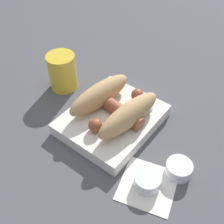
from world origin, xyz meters
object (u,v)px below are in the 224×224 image
Objects in this scene: condiment_cup_far at (178,169)px; drink_glass at (62,72)px; food_tray at (112,119)px; sausage at (117,109)px; condiment_cup_near at (147,181)px; bread_roll at (114,104)px.

drink_glass is (0.06, 0.39, 0.04)m from condiment_cup_far.
drink_glass is at bearing 80.60° from food_tray.
condiment_cup_near is (-0.10, -0.15, -0.03)m from sausage.
bread_roll is at bearing -97.45° from drink_glass.
sausage is 0.18m from condiment_cup_near.
food_tray is 2.29× the size of drink_glass.
sausage is at bearing 78.83° from condiment_cup_far.
condiment_cup_near is at bearing -121.41° from bread_roll.
condiment_cup_near is 0.55× the size of drink_glass.
condiment_cup_near is 0.37m from drink_glass.
sausage reaches higher than condiment_cup_near.
condiment_cup_far is at bearing -29.50° from condiment_cup_near.
sausage is at bearing 56.37° from condiment_cup_near.
bread_roll reaches higher than condiment_cup_far.
condiment_cup_far is (-0.03, -0.19, -0.00)m from food_tray.
sausage reaches higher than condiment_cup_far.
drink_glass is at bearing 82.55° from bread_roll.
condiment_cup_far is 0.39m from drink_glass.
food_tray is at bearing 82.26° from condiment_cup_far.
bread_roll is 0.20m from drink_glass.
drink_glass reaches higher than food_tray.
sausage is 3.16× the size of condiment_cup_far.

